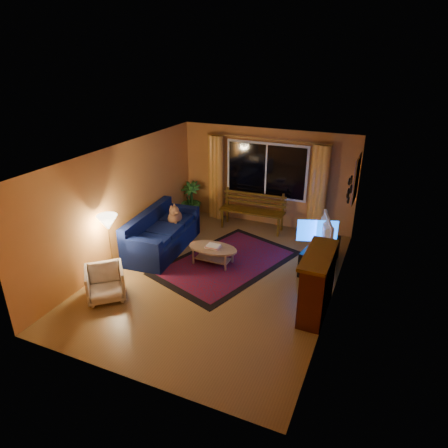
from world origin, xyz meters
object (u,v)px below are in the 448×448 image
at_px(coffee_table, 213,255).
at_px(tv_console, 320,256).
at_px(armchair, 105,282).
at_px(bench, 252,220).
at_px(floor_lamp, 111,246).
at_px(sofa, 162,232).

bearing_deg(coffee_table, tv_console, 19.70).
bearing_deg(tv_console, armchair, -130.97).
relative_size(bench, floor_lamp, 1.27).
height_order(sofa, coffee_table, sofa).
relative_size(floor_lamp, tv_console, 1.01).
bearing_deg(armchair, bench, 28.91).
bearing_deg(tv_console, coffee_table, -149.94).
relative_size(bench, sofa, 0.75).
distance_m(bench, floor_lamp, 3.77).
bearing_deg(bench, coffee_table, -96.51).
xyz_separation_m(armchair, coffee_table, (1.27, 1.96, -0.15)).
relative_size(armchair, floor_lamp, 0.53).
height_order(bench, armchair, armchair).
bearing_deg(sofa, tv_console, 4.74).
bearing_deg(floor_lamp, armchair, -60.99).
distance_m(bench, tv_console, 2.36).
distance_m(sofa, armchair, 2.12).
distance_m(armchair, floor_lamp, 0.89).
xyz_separation_m(bench, tv_console, (1.98, -1.29, 0.02)).
relative_size(coffee_table, tv_console, 0.85).
bearing_deg(floor_lamp, bench, 60.87).
relative_size(bench, coffee_table, 1.51).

